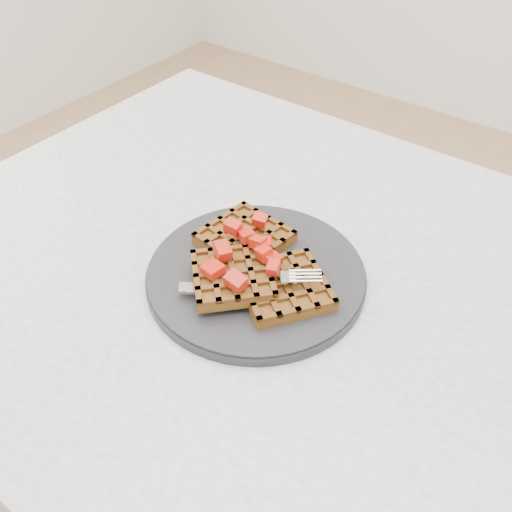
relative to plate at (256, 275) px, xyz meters
name	(u,v)px	position (x,y,z in m)	size (l,w,h in m)	color
table	(326,356)	(0.10, 0.03, -0.12)	(1.20, 0.80, 0.75)	silver
plate	(256,275)	(0.00, 0.00, 0.00)	(0.28, 0.28, 0.02)	black
waffles	(254,265)	(0.00, 0.00, 0.02)	(0.22, 0.20, 0.03)	brown
strawberry_pile	(256,247)	(0.00, 0.00, 0.05)	(0.15, 0.15, 0.02)	#A00800
fork	(261,289)	(0.03, -0.03, 0.02)	(0.02, 0.18, 0.02)	silver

